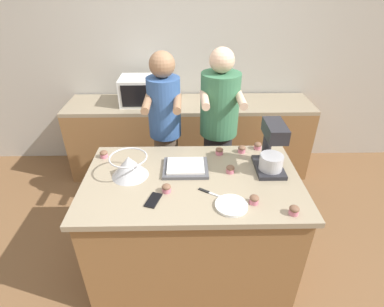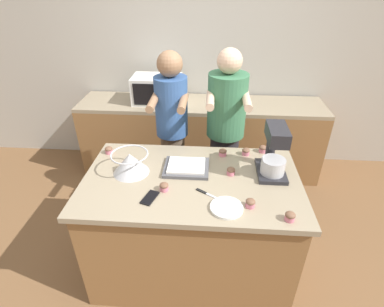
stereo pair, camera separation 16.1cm
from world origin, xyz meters
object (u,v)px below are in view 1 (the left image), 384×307
Objects in this scene: cupcake_2 at (104,154)px; mixing_bowl at (129,166)px; cupcake_5 at (294,210)px; cupcake_7 at (166,188)px; cupcake_3 at (242,149)px; cupcake_1 at (219,151)px; cell_phone at (153,200)px; person_left at (166,136)px; small_plate at (231,205)px; knife at (211,193)px; stand_mixer at (271,150)px; cupcake_6 at (230,169)px; cupcake_0 at (254,199)px; cupcake_4 at (258,146)px; baking_tray at (186,167)px; microwave_oven at (145,91)px; person_right at (218,136)px.

mixing_bowl is at bearing -45.72° from cupcake_2.
cupcake_5 is 0.81m from cupcake_7.
cupcake_7 is at bearing -139.34° from cupcake_3.
cell_phone is at bearing -130.13° from cupcake_1.
person_left is at bearing 140.28° from cupcake_1.
cupcake_3 is at bearing 40.66° from cupcake_7.
small_plate reaches higher than knife.
stand_mixer is 0.32m from cupcake_6.
cupcake_0 is (0.83, -0.32, -0.05)m from mixing_bowl.
cupcake_2 and cupcake_6 have the same top height.
cell_phone is at bearing -50.88° from cupcake_2.
cupcake_6 is (-0.27, -0.34, 0.00)m from cupcake_4.
cupcake_5 is (0.38, -0.71, 0.00)m from cupcake_1.
baking_tray is at bearing -141.68° from cupcake_1.
baking_tray is 1.70× the size of knife.
person_right is at bearing -46.33° from microwave_oven.
mixing_bowl is (-1.02, -0.06, -0.08)m from stand_mixer.
cupcake_7 is at bearing -35.58° from mixing_bowl.
microwave_oven is at bearing 112.24° from small_plate.
cupcake_6 is (0.04, 0.37, 0.02)m from small_plate.
cupcake_4 is at bearing 51.24° from cupcake_6.
cupcake_6 is (0.16, 0.25, 0.03)m from knife.
cell_phone is at bearing -91.49° from person_left.
small_plate is at bearing -7.55° from cell_phone.
cupcake_4 is (0.31, 0.71, 0.02)m from small_plate.
person_right is 27.30× the size of cupcake_7.
person_right is 1.03m from cupcake_2.
person_left is 0.82m from cupcake_6.
cupcake_3 is 1.00× the size of cupcake_5.
microwave_oven reaches higher than cupcake_5.
microwave_oven is 3.40× the size of cell_phone.
small_plate is at bearing -168.19° from cupcake_0.
cell_phone is 2.60× the size of cupcake_0.
mixing_bowl is (-0.22, -0.66, 0.11)m from person_left.
microwave_oven is (-0.45, 1.38, 0.11)m from baking_tray.
knife is at bearing -21.39° from mixing_bowl.
cupcake_1 is 1.00× the size of cupcake_3.
cupcake_6 and cupcake_7 have the same top height.
baking_tray is 0.66m from cupcake_4.
cupcake_2 is (-0.20, -1.20, -0.10)m from microwave_oven.
cupcake_6 is (0.97, -0.23, 0.00)m from cupcake_2.
cupcake_4 is (0.43, 0.58, 0.03)m from knife.
cupcake_3 is at bearing 7.70° from cupcake_1.
cupcake_3 is (0.64, -0.35, 0.06)m from person_left.
cupcake_1 is at bearing 1.89° from cupcake_2.
cupcake_2 is at bearing -178.11° from cupcake_1.
cupcake_3 is 0.77m from cupcake_7.
cupcake_0 and cupcake_3 have the same top height.
person_right is 3.09× the size of microwave_oven.
baking_tray is 0.41m from cell_phone.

